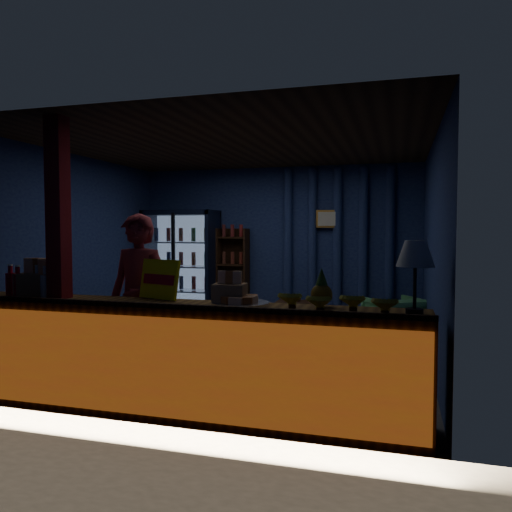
{
  "coord_description": "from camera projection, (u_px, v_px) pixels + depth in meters",
  "views": [
    {
      "loc": [
        1.93,
        -5.77,
        1.58
      ],
      "look_at": [
        0.33,
        -0.2,
        1.27
      ],
      "focal_mm": 35.0,
      "sensor_mm": 36.0,
      "label": 1
    }
  ],
  "objects": [
    {
      "name": "soda_bottles",
      "position": [
        28.0,
        284.0,
        4.67
      ],
      "size": [
        0.55,
        0.17,
        0.3
      ],
      "color": "#A90B1B",
      "rests_on": "counter"
    },
    {
      "name": "side_table",
      "position": [
        297.0,
        319.0,
        7.3
      ],
      "size": [
        0.6,
        0.44,
        0.64
      ],
      "color": "#362011",
      "rests_on": "ground"
    },
    {
      "name": "curtain_folds",
      "position": [
        337.0,
        247.0,
        7.86
      ],
      "size": [
        1.74,
        0.14,
        2.5
      ],
      "color": "navy",
      "rests_on": "room_walls"
    },
    {
      "name": "green_chair",
      "position": [
        395.0,
        320.0,
        6.89
      ],
      "size": [
        0.97,
        0.98,
        0.65
      ],
      "primitive_type": "imported",
      "rotation": [
        0.0,
        0.0,
        3.7
      ],
      "color": "#5EBC6D",
      "rests_on": "ground"
    },
    {
      "name": "snack_box_centre",
      "position": [
        230.0,
        292.0,
        4.21
      ],
      "size": [
        0.29,
        0.24,
        0.28
      ],
      "color": "#9D724C",
      "rests_on": "counter"
    },
    {
      "name": "ground",
      "position": [
        234.0,
        358.0,
        6.15
      ],
      "size": [
        4.6,
        4.6,
        0.0
      ],
      "primitive_type": "plane",
      "color": "#515154",
      "rests_on": "ground"
    },
    {
      "name": "beverage_cooler",
      "position": [
        183.0,
        268.0,
        8.37
      ],
      "size": [
        1.2,
        0.62,
        1.9
      ],
      "color": "black",
      "rests_on": "ground"
    },
    {
      "name": "shopkeeper",
      "position": [
        139.0,
        302.0,
        4.93
      ],
      "size": [
        0.65,
        0.44,
        1.74
      ],
      "primitive_type": "imported",
      "rotation": [
        0.0,
        0.0,
        -0.04
      ],
      "color": "maroon",
      "rests_on": "ground"
    },
    {
      "name": "table_lamp",
      "position": [
        415.0,
        257.0,
        3.68
      ],
      "size": [
        0.28,
        0.28,
        0.55
      ],
      "color": "black",
      "rests_on": "counter"
    },
    {
      "name": "support_post",
      "position": [
        59.0,
        260.0,
        4.55
      ],
      "size": [
        0.16,
        0.16,
        2.6
      ],
      "primitive_type": "cube",
      "color": "maroon",
      "rests_on": "ground"
    },
    {
      "name": "pastry_tray",
      "position": [
        240.0,
        302.0,
        4.15
      ],
      "size": [
        0.49,
        0.49,
        0.08
      ],
      "color": "silver",
      "rests_on": "counter"
    },
    {
      "name": "yellow_sign",
      "position": [
        159.0,
        279.0,
        4.52
      ],
      "size": [
        0.45,
        0.23,
        0.36
      ],
      "color": "#FAFD0D",
      "rests_on": "counter"
    },
    {
      "name": "framed_picture",
      "position": [
        328.0,
        219.0,
        7.84
      ],
      "size": [
        0.36,
        0.04,
        0.28
      ],
      "color": "gold",
      "rests_on": "room_walls"
    },
    {
      "name": "snack_box_left",
      "position": [
        39.0,
        283.0,
        4.71
      ],
      "size": [
        0.36,
        0.3,
        0.36
      ],
      "color": "#9D724C",
      "rests_on": "counter"
    },
    {
      "name": "bottle_shelf",
      "position": [
        234.0,
        277.0,
        8.28
      ],
      "size": [
        0.5,
        0.28,
        1.6
      ],
      "color": "#362011",
      "rests_on": "ground"
    },
    {
      "name": "pineapple",
      "position": [
        322.0,
        291.0,
        4.07
      ],
      "size": [
        0.18,
        0.18,
        0.31
      ],
      "color": "brown",
      "rests_on": "counter"
    },
    {
      "name": "counter",
      "position": [
        164.0,
        358.0,
        4.29
      ],
      "size": [
        4.4,
        0.57,
        0.99
      ],
      "color": "brown",
      "rests_on": "ground"
    },
    {
      "name": "banana_bunches",
      "position": [
        336.0,
        302.0,
        3.8
      ],
      "size": [
        0.93,
        0.28,
        0.15
      ],
      "color": "gold",
      "rests_on": "counter"
    },
    {
      "name": "room_walls",
      "position": [
        234.0,
        231.0,
        6.07
      ],
      "size": [
        4.6,
        4.6,
        4.6
      ],
      "color": "navy",
      "rests_on": "ground"
    }
  ]
}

